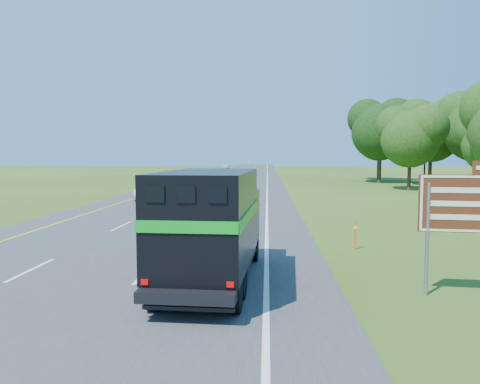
# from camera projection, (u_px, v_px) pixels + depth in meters

# --- Properties ---
(road) EXTENTS (15.00, 260.00, 0.04)m
(road) POSITION_uv_depth(u_px,v_px,m) (219.00, 187.00, 53.28)
(road) COLOR #38383A
(road) RESTS_ON ground
(lane_markings) EXTENTS (11.15, 260.00, 0.01)m
(lane_markings) POSITION_uv_depth(u_px,v_px,m) (219.00, 187.00, 53.28)
(lane_markings) COLOR yellow
(lane_markings) RESTS_ON road
(horse_truck) EXTENTS (2.56, 7.21, 3.15)m
(horse_truck) POSITION_uv_depth(u_px,v_px,m) (212.00, 223.00, 12.99)
(horse_truck) COLOR black
(horse_truck) RESTS_ON road
(white_suv) EXTENTS (3.17, 6.19, 1.67)m
(white_suv) POSITION_uv_depth(u_px,v_px,m) (159.00, 190.00, 37.15)
(white_suv) COLOR white
(white_suv) RESTS_ON road
(far_car) EXTENTS (2.02, 4.71, 1.58)m
(far_car) POSITION_uv_depth(u_px,v_px,m) (226.00, 168.00, 103.61)
(far_car) COLOR #B6B6BD
(far_car) RESTS_ON road
(exit_sign) EXTENTS (2.04, 0.28, 3.47)m
(exit_sign) POSITION_uv_depth(u_px,v_px,m) (462.00, 209.00, 11.77)
(exit_sign) COLOR gray
(exit_sign) RESTS_ON ground
(delineator) EXTENTS (0.09, 0.05, 1.09)m
(delineator) POSITION_uv_depth(u_px,v_px,m) (355.00, 234.00, 17.92)
(delineator) COLOR #ED5A0C
(delineator) RESTS_ON ground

